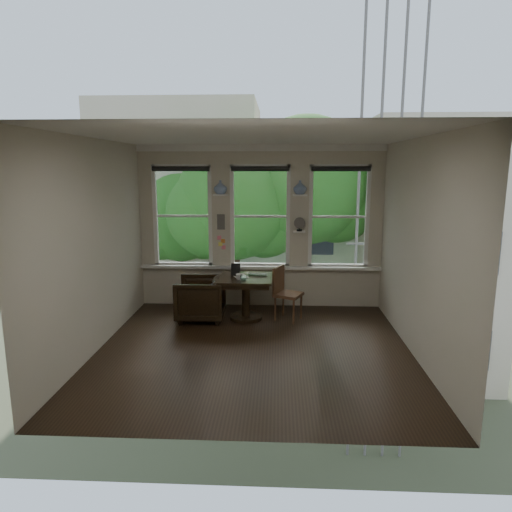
# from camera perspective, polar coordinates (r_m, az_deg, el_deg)

# --- Properties ---
(ground) EXTENTS (4.50, 4.50, 0.00)m
(ground) POSITION_cam_1_polar(r_m,az_deg,el_deg) (6.74, -0.27, -11.64)
(ground) COLOR black
(ground) RESTS_ON ground
(ceiling) EXTENTS (4.50, 4.50, 0.00)m
(ceiling) POSITION_cam_1_polar(r_m,az_deg,el_deg) (6.23, -0.30, 14.75)
(ceiling) COLOR silver
(ceiling) RESTS_ON ground
(wall_back) EXTENTS (4.50, 0.00, 4.50)m
(wall_back) POSITION_cam_1_polar(r_m,az_deg,el_deg) (8.53, 0.53, 3.65)
(wall_back) COLOR beige
(wall_back) RESTS_ON ground
(wall_front) EXTENTS (4.50, 0.00, 4.50)m
(wall_front) POSITION_cam_1_polar(r_m,az_deg,el_deg) (4.12, -1.97, -4.41)
(wall_front) COLOR beige
(wall_front) RESTS_ON ground
(wall_left) EXTENTS (0.00, 4.50, 4.50)m
(wall_left) POSITION_cam_1_polar(r_m,az_deg,el_deg) (6.81, -19.55, 1.13)
(wall_left) COLOR beige
(wall_left) RESTS_ON ground
(wall_right) EXTENTS (0.00, 4.50, 4.50)m
(wall_right) POSITION_cam_1_polar(r_m,az_deg,el_deg) (6.59, 19.66, 0.80)
(wall_right) COLOR beige
(wall_right) RESTS_ON ground
(window_left) EXTENTS (1.10, 0.12, 1.90)m
(window_left) POSITION_cam_1_polar(r_m,az_deg,el_deg) (8.69, -9.11, 4.97)
(window_left) COLOR white
(window_left) RESTS_ON ground
(window_center) EXTENTS (1.10, 0.12, 1.90)m
(window_center) POSITION_cam_1_polar(r_m,az_deg,el_deg) (8.51, 0.53, 4.99)
(window_center) COLOR white
(window_center) RESTS_ON ground
(window_right) EXTENTS (1.10, 0.12, 1.90)m
(window_right) POSITION_cam_1_polar(r_m,az_deg,el_deg) (8.58, 10.29, 4.86)
(window_right) COLOR white
(window_right) RESTS_ON ground
(shelf_left) EXTENTS (0.26, 0.16, 0.03)m
(shelf_left) POSITION_cam_1_polar(r_m,az_deg,el_deg) (8.44, -4.46, 7.63)
(shelf_left) COLOR white
(shelf_left) RESTS_ON ground
(shelf_right) EXTENTS (0.26, 0.16, 0.03)m
(shelf_right) POSITION_cam_1_polar(r_m,az_deg,el_deg) (8.38, 5.51, 7.59)
(shelf_right) COLOR white
(shelf_right) RESTS_ON ground
(intercom) EXTENTS (0.14, 0.06, 0.28)m
(intercom) POSITION_cam_1_polar(r_m,az_deg,el_deg) (8.51, -4.39, 4.28)
(intercom) COLOR #59544F
(intercom) RESTS_ON ground
(sticky_notes) EXTENTS (0.16, 0.01, 0.24)m
(sticky_notes) POSITION_cam_1_polar(r_m,az_deg,el_deg) (8.56, -4.35, 1.96)
(sticky_notes) COLOR pink
(sticky_notes) RESTS_ON ground
(desk_fan) EXTENTS (0.20, 0.20, 0.24)m
(desk_fan) POSITION_cam_1_polar(r_m,az_deg,el_deg) (8.41, 5.44, 3.70)
(desk_fan) COLOR #59544F
(desk_fan) RESTS_ON ground
(vase_left) EXTENTS (0.24, 0.24, 0.25)m
(vase_left) POSITION_cam_1_polar(r_m,az_deg,el_deg) (8.43, -4.48, 8.57)
(vase_left) COLOR white
(vase_left) RESTS_ON shelf_left
(vase_right) EXTENTS (0.24, 0.24, 0.25)m
(vase_right) POSITION_cam_1_polar(r_m,az_deg,el_deg) (8.37, 5.53, 8.54)
(vase_right) COLOR white
(vase_right) RESTS_ON shelf_right
(table) EXTENTS (0.90, 0.90, 0.75)m
(table) POSITION_cam_1_polar(r_m,az_deg,el_deg) (7.91, -1.27, -5.28)
(table) COLOR black
(table) RESTS_ON ground
(armchair_left) EXTENTS (0.84, 0.82, 0.74)m
(armchair_left) POSITION_cam_1_polar(r_m,az_deg,el_deg) (7.94, -7.00, -5.32)
(armchair_left) COLOR black
(armchair_left) RESTS_ON ground
(cushion_red) EXTENTS (0.45, 0.45, 0.06)m
(cushion_red) POSITION_cam_1_polar(r_m,az_deg,el_deg) (7.92, -7.01, -4.78)
(cushion_red) COLOR maroon
(cushion_red) RESTS_ON armchair_left
(side_chair_right) EXTENTS (0.56, 0.56, 0.92)m
(side_chair_right) POSITION_cam_1_polar(r_m,az_deg,el_deg) (7.86, 4.08, -4.76)
(side_chair_right) COLOR #49341A
(side_chair_right) RESTS_ON ground
(laptop) EXTENTS (0.36, 0.27, 0.03)m
(laptop) POSITION_cam_1_polar(r_m,az_deg,el_deg) (7.88, 0.11, -2.43)
(laptop) COLOR black
(laptop) RESTS_ON table
(mug) EXTENTS (0.11, 0.11, 0.10)m
(mug) POSITION_cam_1_polar(r_m,az_deg,el_deg) (7.62, -2.15, -2.61)
(mug) COLOR white
(mug) RESTS_ON table
(drinking_glass) EXTENTS (0.14, 0.14, 0.09)m
(drinking_glass) POSITION_cam_1_polar(r_m,az_deg,el_deg) (7.54, -1.57, -2.78)
(drinking_glass) COLOR white
(drinking_glass) RESTS_ON table
(tablet) EXTENTS (0.17, 0.09, 0.22)m
(tablet) POSITION_cam_1_polar(r_m,az_deg,el_deg) (7.87, -2.56, -1.72)
(tablet) COLOR black
(tablet) RESTS_ON table
(papers) EXTENTS (0.32, 0.36, 0.00)m
(papers) POSITION_cam_1_polar(r_m,az_deg,el_deg) (7.87, -1.99, -2.53)
(papers) COLOR silver
(papers) RESTS_ON table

